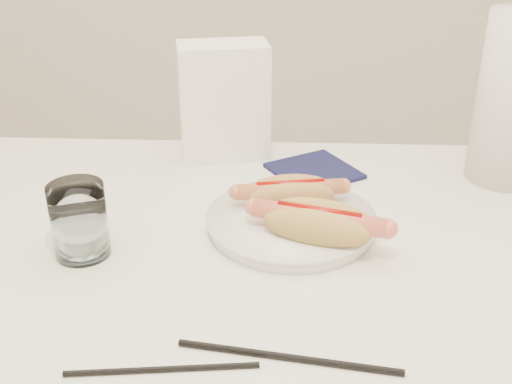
{
  "coord_description": "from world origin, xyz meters",
  "views": [
    {
      "loc": [
        0.04,
        -0.74,
        1.22
      ],
      "look_at": [
        0.01,
        0.05,
        0.82
      ],
      "focal_mm": 44.81,
      "sensor_mm": 36.0,
      "label": 1
    }
  ],
  "objects_px": {
    "hotdog_left": "(290,193)",
    "napkin_box": "(224,102)",
    "water_glass": "(79,220)",
    "table": "(248,289)",
    "plate": "(291,224)",
    "hotdog_right": "(319,223)"
  },
  "relations": [
    {
      "from": "water_glass",
      "to": "napkin_box",
      "type": "xyz_separation_m",
      "value": [
        0.16,
        0.34,
        0.05
      ]
    },
    {
      "from": "hotdog_left",
      "to": "water_glass",
      "type": "distance_m",
      "value": 0.3
    },
    {
      "from": "table",
      "to": "napkin_box",
      "type": "bearing_deg",
      "value": 100.44
    },
    {
      "from": "table",
      "to": "water_glass",
      "type": "height_order",
      "value": "water_glass"
    },
    {
      "from": "plate",
      "to": "hotdog_left",
      "type": "xyz_separation_m",
      "value": [
        -0.0,
        0.04,
        0.03
      ]
    },
    {
      "from": "table",
      "to": "hotdog_left",
      "type": "relative_size",
      "value": 7.42
    },
    {
      "from": "hotdog_left",
      "to": "water_glass",
      "type": "relative_size",
      "value": 1.57
    },
    {
      "from": "hotdog_right",
      "to": "napkin_box",
      "type": "relative_size",
      "value": 0.89
    },
    {
      "from": "plate",
      "to": "water_glass",
      "type": "bearing_deg",
      "value": -164.53
    },
    {
      "from": "hotdog_left",
      "to": "water_glass",
      "type": "height_order",
      "value": "water_glass"
    },
    {
      "from": "hotdog_left",
      "to": "plate",
      "type": "bearing_deg",
      "value": -97.25
    },
    {
      "from": "table",
      "to": "plate",
      "type": "relative_size",
      "value": 5.05
    },
    {
      "from": "hotdog_left",
      "to": "napkin_box",
      "type": "distance_m",
      "value": 0.26
    },
    {
      "from": "water_glass",
      "to": "napkin_box",
      "type": "height_order",
      "value": "napkin_box"
    },
    {
      "from": "hotdog_right",
      "to": "water_glass",
      "type": "relative_size",
      "value": 1.78
    },
    {
      "from": "hotdog_right",
      "to": "napkin_box",
      "type": "xyz_separation_m",
      "value": [
        -0.16,
        0.32,
        0.06
      ]
    },
    {
      "from": "plate",
      "to": "hotdog_left",
      "type": "height_order",
      "value": "hotdog_left"
    },
    {
      "from": "hotdog_left",
      "to": "napkin_box",
      "type": "xyz_separation_m",
      "value": [
        -0.12,
        0.23,
        0.06
      ]
    },
    {
      "from": "hotdog_left",
      "to": "water_glass",
      "type": "bearing_deg",
      "value": -167.74
    },
    {
      "from": "plate",
      "to": "napkin_box",
      "type": "relative_size",
      "value": 1.15
    },
    {
      "from": "plate",
      "to": "napkin_box",
      "type": "xyz_separation_m",
      "value": [
        -0.12,
        0.27,
        0.09
      ]
    },
    {
      "from": "table",
      "to": "plate",
      "type": "xyz_separation_m",
      "value": [
        0.06,
        0.07,
        0.07
      ]
    }
  ]
}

